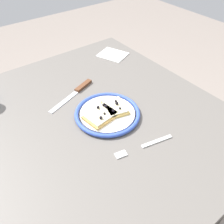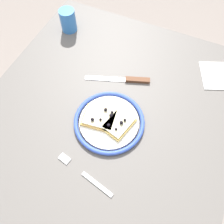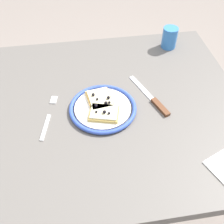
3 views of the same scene
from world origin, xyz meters
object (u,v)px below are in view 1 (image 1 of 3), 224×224
object	(u,v)px
knife	(78,90)
napkin	(113,55)
plate	(107,113)
dining_table	(99,131)
pizza_slice_near	(101,115)
pizza_slice_far	(115,107)
fork	(144,146)

from	to	relation	value
knife	napkin	size ratio (longest dim) A/B	1.78
plate	knife	world-z (taller)	plate
dining_table	pizza_slice_near	world-z (taller)	pizza_slice_near
pizza_slice_far	pizza_slice_near	bearing A→B (deg)	94.54
pizza_slice_far	napkin	xyz separation A→B (m)	(0.34, -0.25, -0.02)
knife	fork	size ratio (longest dim) A/B	1.16
fork	napkin	world-z (taller)	same
pizza_slice_far	fork	xyz separation A→B (m)	(-0.19, 0.03, -0.02)
pizza_slice_near	pizza_slice_far	distance (m)	0.07
pizza_slice_near	napkin	world-z (taller)	pizza_slice_near
fork	dining_table	bearing A→B (deg)	7.58
knife	plate	bearing A→B (deg)	-177.84
dining_table	plate	xyz separation A→B (m)	(-0.02, -0.02, 0.09)
knife	pizza_slice_near	bearing A→B (deg)	172.84
pizza_slice_far	fork	distance (m)	0.19
dining_table	plate	size ratio (longest dim) A/B	4.16
pizza_slice_far	knife	bearing A→B (deg)	12.18
plate	napkin	distance (m)	0.45
plate	pizza_slice_far	bearing A→B (deg)	-89.81
pizza_slice_near	fork	xyz separation A→B (m)	(-0.18, -0.04, -0.02)
dining_table	pizza_slice_far	distance (m)	0.12
dining_table	pizza_slice_far	world-z (taller)	pizza_slice_far
fork	pizza_slice_near	bearing A→B (deg)	11.27
plate	pizza_slice_near	world-z (taller)	pizza_slice_near
dining_table	fork	world-z (taller)	fork
fork	napkin	size ratio (longest dim) A/B	1.53
plate	pizza_slice_near	distance (m)	0.03
pizza_slice_far	fork	world-z (taller)	pizza_slice_far
plate	pizza_slice_far	size ratio (longest dim) A/B	2.03
plate	pizza_slice_near	xyz separation A→B (m)	(-0.01, 0.03, 0.01)
napkin	knife	bearing A→B (deg)	117.83
dining_table	knife	size ratio (longest dim) A/B	4.21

